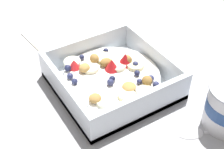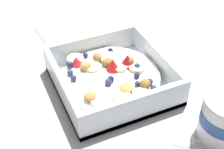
# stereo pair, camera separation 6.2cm
# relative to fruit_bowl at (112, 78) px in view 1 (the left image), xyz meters

# --- Properties ---
(ground_plane) EXTENTS (2.40, 2.40, 0.00)m
(ground_plane) POSITION_rel_fruit_bowl_xyz_m (-0.01, -0.01, -0.02)
(ground_plane) COLOR #9E9EA3
(fruit_bowl) EXTENTS (0.21, 0.21, 0.06)m
(fruit_bowl) POSITION_rel_fruit_bowl_xyz_m (0.00, 0.00, 0.00)
(fruit_bowl) COLOR white
(fruit_bowl) RESTS_ON ground
(spoon) EXTENTS (0.11, 0.16, 0.01)m
(spoon) POSITION_rel_fruit_bowl_xyz_m (0.18, 0.07, -0.02)
(spoon) COLOR silver
(spoon) RESTS_ON ground
(folded_napkin) EXTENTS (0.13, 0.13, 0.01)m
(folded_napkin) POSITION_rel_fruit_bowl_xyz_m (-0.22, -0.02, -0.02)
(folded_napkin) COLOR silver
(folded_napkin) RESTS_ON ground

